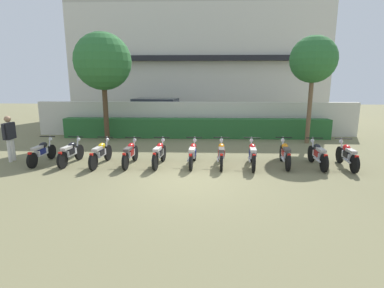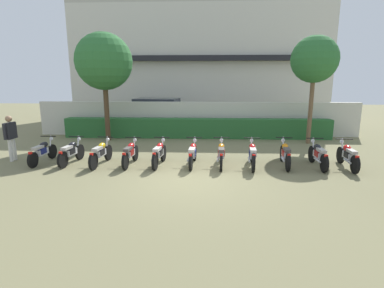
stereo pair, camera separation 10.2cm
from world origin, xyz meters
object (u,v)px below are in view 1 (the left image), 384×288
motorcycle_in_row_6 (221,154)px  motorcycle_in_row_7 (252,154)px  parked_car (158,114)px  tree_near_inspector (103,62)px  motorcycle_in_row_9 (318,154)px  motorcycle_in_row_3 (130,153)px  motorcycle_in_row_1 (71,152)px  tree_far_side (313,60)px  motorcycle_in_row_8 (285,154)px  motorcycle_in_row_0 (42,152)px  motorcycle_in_row_2 (101,153)px  motorcycle_in_row_10 (347,155)px  motorcycle_in_row_5 (193,153)px  inspector_person (9,134)px  motorcycle_in_row_4 (159,153)px

motorcycle_in_row_6 → motorcycle_in_row_7: 1.09m
parked_car → tree_near_inspector: bearing=-108.0°
parked_car → motorcycle_in_row_6: 9.25m
motorcycle_in_row_9 → motorcycle_in_row_3: bearing=91.5°
motorcycle_in_row_1 → motorcycle_in_row_9: bearing=-85.4°
tree_far_side → motorcycle_in_row_9: bearing=-103.9°
motorcycle_in_row_1 → motorcycle_in_row_8: (7.78, 0.06, 0.01)m
motorcycle_in_row_0 → motorcycle_in_row_2: (2.26, -0.15, 0.01)m
motorcycle_in_row_10 → motorcycle_in_row_1: bearing=93.2°
motorcycle_in_row_5 → motorcycle_in_row_6: bearing=-87.5°
motorcycle_in_row_0 → motorcycle_in_row_8: 8.90m
motorcycle_in_row_9 → motorcycle_in_row_10: (0.99, -0.08, -0.00)m
motorcycle_in_row_5 → motorcycle_in_row_10: 5.43m
motorcycle_in_row_3 → inspector_person: (-4.64, 0.37, 0.59)m
parked_car → motorcycle_in_row_3: parked_car is taller
motorcycle_in_row_8 → parked_car: bearing=40.0°
motorcycle_in_row_2 → motorcycle_in_row_5: size_ratio=1.01×
tree_far_side → motorcycle_in_row_6: bearing=-137.0°
motorcycle_in_row_8 → motorcycle_in_row_3: bearing=96.7°
motorcycle_in_row_9 → tree_far_side: bearing=-12.7°
motorcycle_in_row_5 → motorcycle_in_row_7: size_ratio=0.99×
motorcycle_in_row_7 → motorcycle_in_row_8: (1.19, 0.16, -0.01)m
parked_car → motorcycle_in_row_4: parked_car is taller
motorcycle_in_row_6 → motorcycle_in_row_9: 3.41m
tree_near_inspector → motorcycle_in_row_2: (1.20, -4.49, -3.45)m
motorcycle_in_row_3 → motorcycle_in_row_9: 6.70m
motorcycle_in_row_2 → motorcycle_in_row_9: (7.77, 0.08, 0.01)m
motorcycle_in_row_6 → motorcycle_in_row_10: size_ratio=1.00×
inspector_person → parked_car: bearing=62.0°
tree_near_inspector → motorcycle_in_row_1: bearing=-89.2°
motorcycle_in_row_9 → inspector_person: (-11.34, 0.32, 0.58)m
parked_car → motorcycle_in_row_1: (-1.95, -8.54, -0.49)m
motorcycle_in_row_3 → motorcycle_in_row_10: bearing=-87.5°
motorcycle_in_row_5 → inspector_person: size_ratio=1.10×
tree_near_inspector → motorcycle_in_row_3: bearing=-63.0°
parked_car → motorcycle_in_row_2: 8.68m
motorcycle_in_row_0 → motorcycle_in_row_6: 6.62m
motorcycle_in_row_5 → motorcycle_in_row_8: size_ratio=0.99×
motorcycle_in_row_9 → inspector_person: bearing=89.5°
motorcycle_in_row_0 → motorcycle_in_row_5: size_ratio=0.98×
tree_far_side → motorcycle_in_row_10: size_ratio=2.64×
motorcycle_in_row_5 → motorcycle_in_row_10: (5.43, -0.13, 0.01)m
motorcycle_in_row_4 → motorcycle_in_row_10: bearing=-84.8°
motorcycle_in_row_8 → motorcycle_in_row_9: motorcycle_in_row_9 is taller
parked_car → inspector_person: (-4.38, -8.23, 0.10)m
motorcycle_in_row_4 → motorcycle_in_row_8: 4.52m
motorcycle_in_row_10 → inspector_person: size_ratio=1.10×
motorcycle_in_row_3 → motorcycle_in_row_4: size_ratio=0.99×
motorcycle_in_row_4 → motorcycle_in_row_5: bearing=-79.9°
motorcycle_in_row_8 → inspector_person: bearing=94.1°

